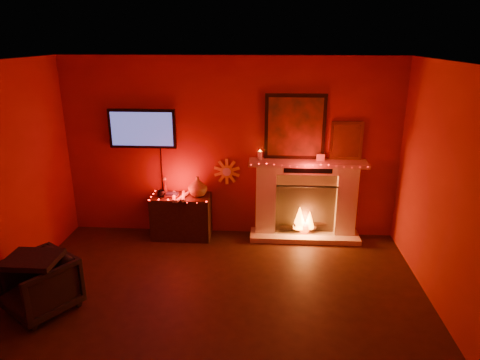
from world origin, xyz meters
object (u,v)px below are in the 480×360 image
(tv, at_px, (142,129))
(armchair, at_px, (39,285))
(console_table, at_px, (183,213))
(sunburst_clock, at_px, (227,172))
(fireplace, at_px, (305,192))

(tv, bearing_deg, armchair, -106.87)
(tv, xyz_separation_m, console_table, (0.58, -0.19, -1.26))
(sunburst_clock, distance_m, console_table, 0.93)
(tv, xyz_separation_m, sunburst_clock, (1.25, 0.03, -0.65))
(armchair, bearing_deg, tv, 107.08)
(tv, distance_m, sunburst_clock, 1.41)
(console_table, distance_m, armchair, 2.31)
(sunburst_clock, xyz_separation_m, armchair, (-1.90, -2.17, -0.68))
(console_table, relative_size, armchair, 1.39)
(fireplace, xyz_separation_m, sunburst_clock, (-1.19, 0.09, 0.28))
(tv, height_order, console_table, tv)
(fireplace, relative_size, armchair, 3.12)
(sunburst_clock, relative_size, armchair, 0.57)
(tv, distance_m, armchair, 2.61)
(tv, bearing_deg, sunburst_clock, 1.24)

